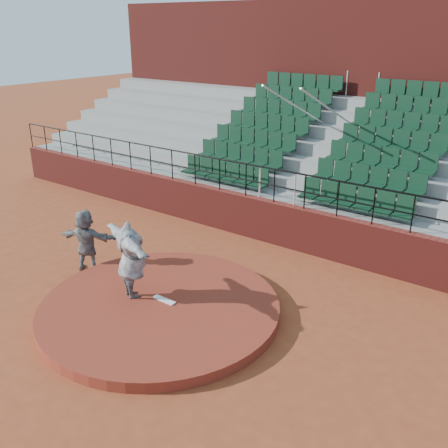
{
  "coord_description": "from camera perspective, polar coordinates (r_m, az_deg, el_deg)",
  "views": [
    {
      "loc": [
        7.06,
        -7.14,
        6.2
      ],
      "look_at": [
        0.0,
        2.5,
        1.4
      ],
      "focal_mm": 40.0,
      "sensor_mm": 36.0,
      "label": 1
    }
  ],
  "objects": [
    {
      "name": "wall_railing",
      "position": [
        14.65,
        5.81,
        5.23
      ],
      "size": [
        24.04,
        0.05,
        1.03
      ],
      "color": "black",
      "rests_on": "boundary_wall"
    },
    {
      "name": "pitchers_mound",
      "position": [
        11.74,
        -7.33,
        -9.49
      ],
      "size": [
        5.5,
        5.5,
        0.25
      ],
      "primitive_type": "cylinder",
      "color": "maroon",
      "rests_on": "ground"
    },
    {
      "name": "pitcher",
      "position": [
        11.63,
        -10.55,
        -4.04
      ],
      "size": [
        2.37,
        1.48,
        1.88
      ],
      "primitive_type": "imported",
      "rotation": [
        0.0,
        0.0,
        2.74
      ],
      "color": "black",
      "rests_on": "pitchers_mound"
    },
    {
      "name": "fielder",
      "position": [
        13.77,
        -15.47,
        -1.8
      ],
      "size": [
        1.66,
        1.08,
        1.71
      ],
      "primitive_type": "imported",
      "rotation": [
        0.0,
        0.0,
        3.54
      ],
      "color": "black",
      "rests_on": "ground"
    },
    {
      "name": "pitching_rubber",
      "position": [
        11.76,
        -6.86,
        -8.61
      ],
      "size": [
        0.6,
        0.15,
        0.03
      ],
      "primitive_type": "cube",
      "color": "white",
      "rests_on": "pitchers_mound"
    },
    {
      "name": "seating_deck",
      "position": [
        17.94,
        11.74,
        6.04
      ],
      "size": [
        24.0,
        5.97,
        4.63
      ],
      "color": "gray",
      "rests_on": "ground"
    },
    {
      "name": "boundary_wall",
      "position": [
        15.1,
        5.61,
        0.21
      ],
      "size": [
        24.0,
        0.3,
        1.3
      ],
      "primitive_type": "cube",
      "color": "maroon",
      "rests_on": "ground"
    },
    {
      "name": "press_box_facade",
      "position": [
        21.13,
        16.89,
        13.78
      ],
      "size": [
        24.0,
        3.0,
        7.1
      ],
      "primitive_type": "cube",
      "color": "maroon",
      "rests_on": "ground"
    },
    {
      "name": "ground",
      "position": [
        11.8,
        -7.3,
        -10.01
      ],
      "size": [
        90.0,
        90.0,
        0.0
      ],
      "primitive_type": "plane",
      "color": "brown",
      "rests_on": "ground"
    }
  ]
}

